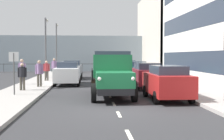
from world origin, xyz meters
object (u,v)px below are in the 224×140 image
at_px(truck_vintage_green, 112,75).
at_px(car_grey_oppositeside_1, 72,69).
at_px(pedestrian_couple_a, 54,66).
at_px(lamp_post_far, 57,43).
at_px(car_red_kerbside_near, 167,82).
at_px(car_white_oppositeside_0, 68,73).
at_px(lamp_post_promenade, 46,41).
at_px(car_navy_kerbside_3, 126,68).
at_px(pedestrian_near_railing, 39,71).
at_px(car_maroon_kerbside_1, 146,75).
at_px(pedestrian_strolling, 22,69).
at_px(car_teal_kerbside_2, 135,71).
at_px(pedestrian_with_bag, 46,69).
at_px(pedestrian_by_lamp, 22,74).
at_px(street_sign, 14,66).

distance_m(truck_vintage_green, car_grey_oppositeside_1, 13.25).
height_order(pedestrian_couple_a, lamp_post_far, lamp_post_far).
distance_m(car_red_kerbside_near, car_white_oppositeside_0, 9.72).
distance_m(car_grey_oppositeside_1, lamp_post_promenade, 3.59).
xyz_separation_m(car_navy_kerbside_3, car_white_oppositeside_0, (5.47, 7.91, 0.00)).
height_order(car_white_oppositeside_0, pedestrian_couple_a, pedestrian_couple_a).
bearing_deg(truck_vintage_green, pedestrian_near_railing, -45.31).
distance_m(car_red_kerbside_near, car_maroon_kerbside_1, 5.32).
xyz_separation_m(car_red_kerbside_near, car_grey_oppositeside_1, (5.47, -13.79, 0.00)).
distance_m(pedestrian_near_railing, pedestrian_strolling, 2.29).
bearing_deg(car_white_oppositeside_0, car_red_kerbside_near, 124.24).
height_order(pedestrian_strolling, pedestrian_couple_a, pedestrian_couple_a).
distance_m(truck_vintage_green, pedestrian_near_railing, 6.37).
relative_size(car_red_kerbside_near, car_white_oppositeside_0, 0.92).
relative_size(car_teal_kerbside_2, car_grey_oppositeside_1, 0.93).
distance_m(car_red_kerbside_near, car_navy_kerbside_3, 15.94).
bearing_deg(pedestrian_strolling, lamp_post_promenade, -96.66).
xyz_separation_m(car_navy_kerbside_3, pedestrian_near_railing, (7.15, 10.58, 0.28)).
relative_size(car_white_oppositeside_0, pedestrian_strolling, 2.40).
height_order(pedestrian_near_railing, lamp_post_promenade, lamp_post_promenade).
bearing_deg(pedestrian_with_bag, lamp_post_far, -87.35).
bearing_deg(car_white_oppositeside_0, pedestrian_with_bag, -46.34).
height_order(pedestrian_by_lamp, pedestrian_with_bag, pedestrian_with_bag).
relative_size(pedestrian_with_bag, street_sign, 0.73).
xyz_separation_m(pedestrian_by_lamp, street_sign, (-0.03, 1.99, 0.59)).
bearing_deg(car_teal_kerbside_2, pedestrian_with_bag, 2.30).
relative_size(car_navy_kerbside_3, lamp_post_promenade, 0.71).
bearing_deg(car_white_oppositeside_0, pedestrian_near_railing, 57.92).
distance_m(pedestrian_by_lamp, lamp_post_promenade, 10.44).
relative_size(car_grey_oppositeside_1, pedestrian_near_railing, 2.49).
height_order(car_navy_kerbside_3, lamp_post_promenade, lamp_post_promenade).
xyz_separation_m(pedestrian_with_bag, street_sign, (0.43, 8.57, 0.58)).
relative_size(car_teal_kerbside_2, pedestrian_strolling, 2.24).
height_order(truck_vintage_green, pedestrian_near_railing, truck_vintage_green).
bearing_deg(pedestrian_by_lamp, pedestrian_near_railing, -109.06).
bearing_deg(pedestrian_couple_a, truck_vintage_green, 110.12).
height_order(car_teal_kerbside_2, pedestrian_by_lamp, pedestrian_by_lamp).
height_order(car_navy_kerbside_3, pedestrian_strolling, pedestrian_strolling).
relative_size(lamp_post_promenade, lamp_post_far, 0.91).
distance_m(pedestrian_by_lamp, pedestrian_strolling, 3.75).
xyz_separation_m(truck_vintage_green, street_sign, (5.12, -0.60, 0.50)).
distance_m(car_teal_kerbside_2, pedestrian_near_railing, 8.70).
distance_m(truck_vintage_green, car_white_oppositeside_0, 7.73).
distance_m(car_white_oppositeside_0, pedestrian_near_railing, 3.17).
xyz_separation_m(car_teal_kerbside_2, pedestrian_couple_a, (7.07, -2.53, 0.32)).
height_order(pedestrian_near_railing, lamp_post_far, lamp_post_far).
xyz_separation_m(pedestrian_near_railing, lamp_post_promenade, (0.76, -8.22, 2.35)).
relative_size(car_grey_oppositeside_1, lamp_post_promenade, 0.78).
xyz_separation_m(car_white_oppositeside_0, pedestrian_strolling, (3.19, 0.95, 0.32)).
bearing_deg(street_sign, pedestrian_with_bag, -92.89).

